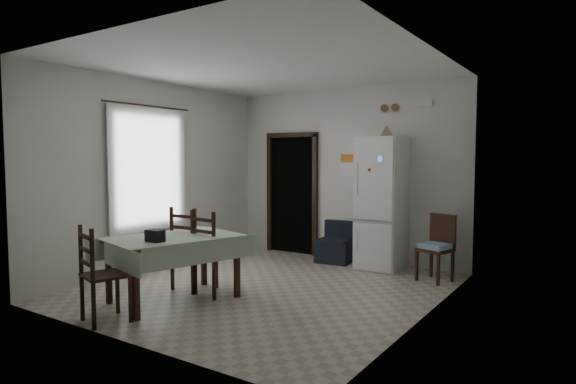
# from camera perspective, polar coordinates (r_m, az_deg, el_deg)

# --- Properties ---
(ground) EXTENTS (4.50, 4.50, 0.00)m
(ground) POSITION_cam_1_polar(r_m,az_deg,el_deg) (6.50, -2.48, -11.31)
(ground) COLOR #B8AB96
(ground) RESTS_ON ground
(ceiling) EXTENTS (4.20, 4.50, 0.02)m
(ceiling) POSITION_cam_1_polar(r_m,az_deg,el_deg) (6.39, -2.56, 14.67)
(ceiling) COLOR white
(ceiling) RESTS_ON ground
(wall_back) EXTENTS (4.20, 0.02, 2.90)m
(wall_back) POSITION_cam_1_polar(r_m,az_deg,el_deg) (8.21, 6.76, 2.10)
(wall_back) COLOR silver
(wall_back) RESTS_ON ground
(wall_front) EXTENTS (4.20, 0.02, 2.90)m
(wall_front) POSITION_cam_1_polar(r_m,az_deg,el_deg) (4.65, -19.03, 0.51)
(wall_front) COLOR silver
(wall_front) RESTS_ON ground
(wall_left) EXTENTS (0.02, 4.50, 2.90)m
(wall_left) POSITION_cam_1_polar(r_m,az_deg,el_deg) (7.70, -15.27, 1.87)
(wall_left) COLOR silver
(wall_left) RESTS_ON ground
(wall_right) EXTENTS (0.02, 4.50, 2.90)m
(wall_right) POSITION_cam_1_polar(r_m,az_deg,el_deg) (5.32, 16.09, 0.98)
(wall_right) COLOR silver
(wall_right) RESTS_ON ground
(doorway) EXTENTS (1.06, 0.52, 2.22)m
(doorway) POSITION_cam_1_polar(r_m,az_deg,el_deg) (8.92, 1.30, -0.24)
(doorway) COLOR black
(doorway) RESTS_ON ground
(window_recess) EXTENTS (0.10, 1.20, 1.60)m
(window_recess) POSITION_cam_1_polar(r_m,az_deg,el_deg) (7.61, -16.66, 2.57)
(window_recess) COLOR silver
(window_recess) RESTS_ON ground
(curtain) EXTENTS (0.02, 1.45, 1.85)m
(curtain) POSITION_cam_1_polar(r_m,az_deg,el_deg) (7.52, -16.12, 2.56)
(curtain) COLOR silver
(curtain) RESTS_ON ground
(curtain_rod) EXTENTS (0.02, 1.60, 0.02)m
(curtain_rod) POSITION_cam_1_polar(r_m,az_deg,el_deg) (7.56, -16.22, 9.78)
(curtain_rod) COLOR black
(curtain_rod) RESTS_ON ground
(calendar) EXTENTS (0.28, 0.02, 0.40)m
(calendar) POSITION_cam_1_polar(r_m,az_deg,el_deg) (8.17, 7.05, 3.28)
(calendar) COLOR white
(calendar) RESTS_ON ground
(calendar_image) EXTENTS (0.24, 0.01, 0.14)m
(calendar_image) POSITION_cam_1_polar(r_m,az_deg,el_deg) (8.16, 7.03, 3.98)
(calendar_image) COLOR orange
(calendar_image) RESTS_ON ground
(light_switch) EXTENTS (0.08, 0.02, 0.12)m
(light_switch) POSITION_cam_1_polar(r_m,az_deg,el_deg) (8.15, 7.65, -0.39)
(light_switch) COLOR beige
(light_switch) RESTS_ON ground
(vent_left) EXTENTS (0.12, 0.03, 0.12)m
(vent_left) POSITION_cam_1_polar(r_m,az_deg,el_deg) (7.94, 11.36, 9.72)
(vent_left) COLOR brown
(vent_left) RESTS_ON ground
(vent_right) EXTENTS (0.12, 0.03, 0.12)m
(vent_right) POSITION_cam_1_polar(r_m,az_deg,el_deg) (7.87, 12.59, 9.75)
(vent_right) COLOR brown
(vent_right) RESTS_ON ground
(emergency_light) EXTENTS (0.25, 0.07, 0.09)m
(emergency_light) POSITION_cam_1_polar(r_m,az_deg,el_deg) (7.70, 15.85, 10.06)
(emergency_light) COLOR white
(emergency_light) RESTS_ON ground
(fridge) EXTENTS (0.67, 0.67, 2.05)m
(fridge) POSITION_cam_1_polar(r_m,az_deg,el_deg) (7.61, 11.06, -1.32)
(fridge) COLOR white
(fridge) RESTS_ON ground
(tan_cone) EXTENTS (0.24, 0.24, 0.19)m
(tan_cone) POSITION_cam_1_polar(r_m,az_deg,el_deg) (7.59, 11.62, 7.10)
(tan_cone) COLOR tan
(tan_cone) RESTS_ON fridge
(navy_seat) EXTENTS (0.61, 0.59, 0.67)m
(navy_seat) POSITION_cam_1_polar(r_m,az_deg,el_deg) (8.04, 5.62, -5.92)
(navy_seat) COLOR black
(navy_seat) RESTS_ON ground
(corner_chair) EXTENTS (0.51, 0.51, 0.93)m
(corner_chair) POSITION_cam_1_polar(r_m,az_deg,el_deg) (7.06, 17.03, -6.38)
(corner_chair) COLOR black
(corner_chair) RESTS_ON ground
(dining_table) EXTENTS (1.35, 1.71, 0.78)m
(dining_table) POSITION_cam_1_polar(r_m,az_deg,el_deg) (6.03, -13.35, -8.81)
(dining_table) COLOR #A6BBA0
(dining_table) RESTS_ON ground
(black_bag) EXTENTS (0.21, 0.13, 0.14)m
(black_bag) POSITION_cam_1_polar(r_m,az_deg,el_deg) (5.63, -15.48, -5.02)
(black_bag) COLOR black
(black_bag) RESTS_ON dining_table
(dining_chair_far_left) EXTENTS (0.48, 0.48, 1.09)m
(dining_chair_far_left) POSITION_cam_1_polar(r_m,az_deg,el_deg) (6.49, -11.07, -6.49)
(dining_chair_far_left) COLOR black
(dining_chair_far_left) RESTS_ON ground
(dining_chair_far_right) EXTENTS (0.50, 0.50, 1.08)m
(dining_chair_far_right) POSITION_cam_1_polar(r_m,az_deg,el_deg) (6.18, -8.64, -7.04)
(dining_chair_far_right) COLOR black
(dining_chair_far_right) RESTS_ON ground
(dining_chair_near_head) EXTENTS (0.55, 0.55, 1.02)m
(dining_chair_near_head) POSITION_cam_1_polar(r_m,az_deg,el_deg) (5.45, -20.82, -9.02)
(dining_chair_near_head) COLOR black
(dining_chair_near_head) RESTS_ON ground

